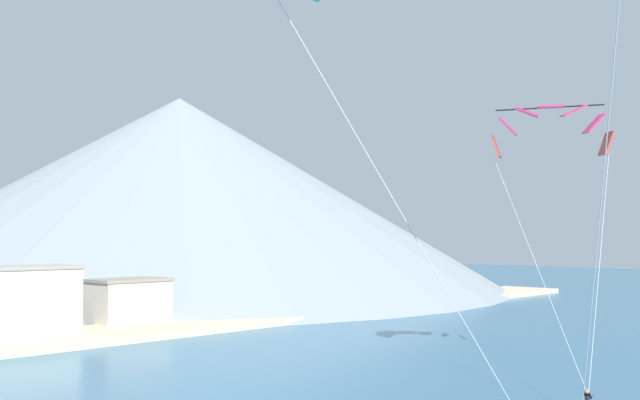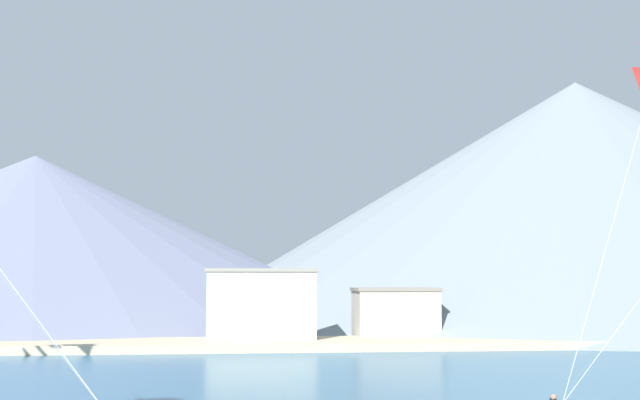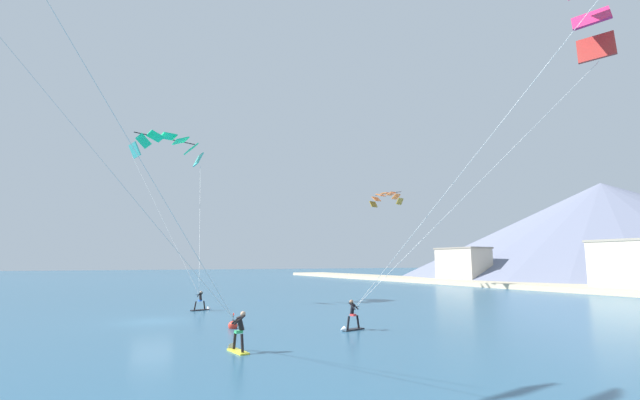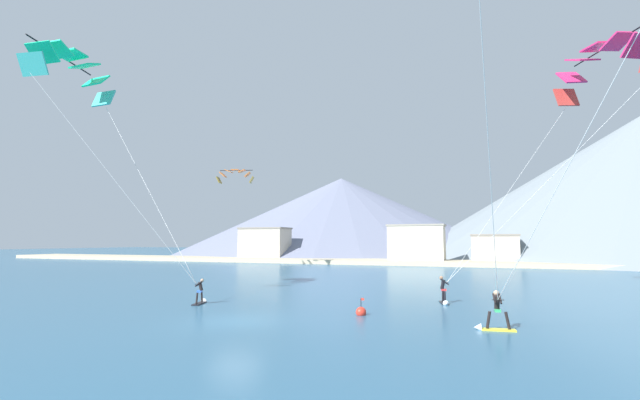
% 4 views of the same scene
% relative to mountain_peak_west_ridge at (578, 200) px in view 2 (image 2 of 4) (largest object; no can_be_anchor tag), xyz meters
% --- Properties ---
extents(shoreline_strip, '(180.00, 10.00, 0.70)m').
position_rel_mountain_peak_west_ridge_xyz_m(shoreline_strip, '(-50.04, -48.98, -17.23)').
color(shoreline_strip, '#BCAD8E').
rests_on(shoreline_strip, ground).
extents(shore_building_harbour_front, '(7.73, 5.16, 5.08)m').
position_rel_mountain_peak_west_ridge_xyz_m(shore_building_harbour_front, '(-36.58, -44.00, -15.03)').
color(shore_building_harbour_front, '#B7AD9E').
rests_on(shore_building_harbour_front, ground).
extents(shore_building_quay_east, '(9.69, 5.25, 6.78)m').
position_rel_mountain_peak_west_ridge_xyz_m(shore_building_quay_east, '(-49.18, -47.02, -14.17)').
color(shore_building_quay_east, beige).
rests_on(shore_building_quay_east, ground).
extents(mountain_peak_west_ridge, '(118.21, 118.21, 35.15)m').
position_rel_mountain_peak_west_ridge_xyz_m(mountain_peak_west_ridge, '(0.00, 0.00, 0.00)').
color(mountain_peak_west_ridge, gray).
rests_on(mountain_peak_west_ridge, ground).
extents(mountain_peak_central_summit, '(96.30, 96.30, 22.61)m').
position_rel_mountain_peak_west_ridge_xyz_m(mountain_peak_central_summit, '(-77.45, -1.64, -6.27)').
color(mountain_peak_central_summit, slate).
rests_on(mountain_peak_central_summit, ground).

